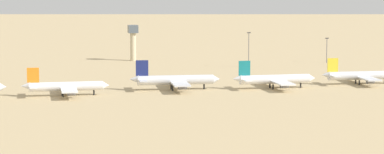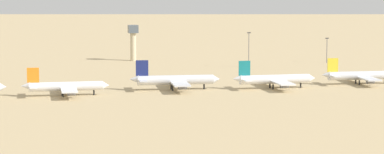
# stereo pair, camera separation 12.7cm
# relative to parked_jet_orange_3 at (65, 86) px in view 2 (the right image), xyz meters

# --- Properties ---
(ground) EXTENTS (4000.00, 4000.00, 0.00)m
(ground) POSITION_rel_parked_jet_orange_3_xyz_m (44.55, 9.67, -3.70)
(ground) COLOR tan
(parked_jet_orange_3) EXTENTS (34.20, 28.74, 11.30)m
(parked_jet_orange_3) POSITION_rel_parked_jet_orange_3_xyz_m (0.00, 0.00, 0.00)
(parked_jet_orange_3) COLOR white
(parked_jet_orange_3) RESTS_ON ground
(parked_jet_navy_4) EXTENTS (37.56, 31.74, 12.40)m
(parked_jet_navy_4) POSITION_rel_parked_jet_orange_3_xyz_m (45.11, 6.29, 0.36)
(parked_jet_navy_4) COLOR silver
(parked_jet_navy_4) RESTS_ON ground
(parked_jet_teal_5) EXTENTS (35.81, 30.04, 11.84)m
(parked_jet_teal_5) POSITION_rel_parked_jet_orange_3_xyz_m (85.97, 0.22, 0.18)
(parked_jet_teal_5) COLOR white
(parked_jet_teal_5) RESTS_ON ground
(parked_jet_yellow_6) EXTENTS (34.75, 29.30, 11.47)m
(parked_jet_yellow_6) POSITION_rel_parked_jet_orange_3_xyz_m (126.59, 4.39, 0.06)
(parked_jet_yellow_6) COLOR silver
(parked_jet_yellow_6) RESTS_ON ground
(control_tower) EXTENTS (5.20, 5.20, 19.58)m
(control_tower) POSITION_rel_parked_jet_orange_3_xyz_m (48.95, 126.11, 8.11)
(control_tower) COLOR #C6B793
(control_tower) RESTS_ON ground
(light_pole_mid) EXTENTS (1.80, 0.50, 13.46)m
(light_pole_mid) POSITION_rel_parked_jet_orange_3_xyz_m (147.90, 89.94, 4.20)
(light_pole_mid) COLOR #59595E
(light_pole_mid) RESTS_ON ground
(light_pole_east) EXTENTS (1.80, 0.50, 17.92)m
(light_pole_east) POSITION_rel_parked_jet_orange_3_xyz_m (100.47, 79.09, 6.50)
(light_pole_east) COLOR #59595E
(light_pole_east) RESTS_ON ground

